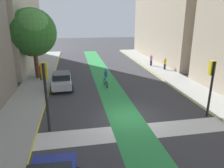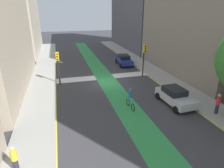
{
  "view_description": "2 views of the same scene",
  "coord_description": "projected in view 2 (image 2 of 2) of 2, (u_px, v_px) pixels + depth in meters",
  "views": [
    {
      "loc": [
        -3.53,
        -12.76,
        6.63
      ],
      "look_at": [
        -0.37,
        4.34,
        1.07
      ],
      "focal_mm": 33.57,
      "sensor_mm": 36.0,
      "label": 1
    },
    {
      "loc": [
        5.2,
        21.38,
        8.39
      ],
      "look_at": [
        0.11,
        3.08,
        0.94
      ],
      "focal_mm": 30.8,
      "sensor_mm": 36.0,
      "label": 2
    }
  ],
  "objects": [
    {
      "name": "sidewalk_right",
      "position": [
        42.0,
        88.0,
        21.64
      ],
      "size": [
        3.0,
        60.0,
        0.15
      ],
      "primitive_type": "cube",
      "color": "#9E9E99",
      "rests_on": "ground_plane"
    },
    {
      "name": "pedestrian_sidewalk_left_a",
      "position": [
        218.0,
        104.0,
        15.91
      ],
      "size": [
        0.34,
        0.34,
        1.79
      ],
      "color": "#262638",
      "rests_on": "sidewalk_left"
    },
    {
      "name": "car_silver_left_far",
      "position": [
        175.0,
        96.0,
        17.91
      ],
      "size": [
        2.18,
        4.28,
        1.57
      ],
      "color": "#B2B7BF",
      "rests_on": "ground_plane"
    },
    {
      "name": "sidewalk_left",
      "position": [
        161.0,
        76.0,
        25.38
      ],
      "size": [
        3.0,
        60.0,
        0.15
      ],
      "primitive_type": "cube",
      "color": "#9E9E99",
      "rests_on": "ground_plane"
    },
    {
      "name": "crosswalk_band",
      "position": [
        103.0,
        77.0,
        25.33
      ],
      "size": [
        12.0,
        1.8,
        0.01
      ],
      "primitive_type": "cube",
      "color": "silver",
      "rests_on": "ground_plane"
    },
    {
      "name": "curb_stripe_right",
      "position": [
        56.0,
        87.0,
        22.04
      ],
      "size": [
        0.16,
        60.0,
        0.01
      ],
      "primitive_type": "cube",
      "color": "yellow",
      "rests_on": "ground_plane"
    },
    {
      "name": "pedestrian_sidewalk_right_a",
      "position": [
        14.0,
        159.0,
        10.27
      ],
      "size": [
        0.34,
        0.34,
        1.53
      ],
      "color": "#262638",
      "rests_on": "sidewalk_right"
    },
    {
      "name": "curb_stripe_left",
      "position": [
        151.0,
        78.0,
        25.03
      ],
      "size": [
        0.16,
        60.0,
        0.01
      ],
      "primitive_type": "cube",
      "color": "yellow",
      "rests_on": "ground_plane"
    },
    {
      "name": "ground_plane",
      "position": [
        106.0,
        82.0,
        23.54
      ],
      "size": [
        120.0,
        120.0,
        0.0
      ],
      "primitive_type": "plane",
      "color": "#38383D"
    },
    {
      "name": "car_blue_left_near",
      "position": [
        124.0,
        60.0,
        30.61
      ],
      "size": [
        2.2,
        4.28,
        1.57
      ],
      "color": "navy",
      "rests_on": "ground_plane"
    },
    {
      "name": "cyclist_in_lane",
      "position": [
        130.0,
        98.0,
        17.12
      ],
      "size": [
        0.32,
        1.73,
        1.86
      ],
      "color": "black",
      "rests_on": "ground_plane"
    },
    {
      "name": "traffic_signal_near_right",
      "position": [
        58.0,
        62.0,
        21.84
      ],
      "size": [
        0.35,
        0.52,
        3.9
      ],
      "color": "black",
      "rests_on": "ground_plane"
    },
    {
      "name": "bike_lane_paint",
      "position": [
        108.0,
        82.0,
        23.6
      ],
      "size": [
        2.4,
        60.0,
        0.01
      ],
      "primitive_type": "cube",
      "color": "#2D8C47",
      "rests_on": "ground_plane"
    },
    {
      "name": "traffic_signal_near_left",
      "position": [
        144.0,
        55.0,
        24.47
      ],
      "size": [
        0.35,
        0.52,
        4.2
      ],
      "color": "black",
      "rests_on": "ground_plane"
    }
  ]
}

